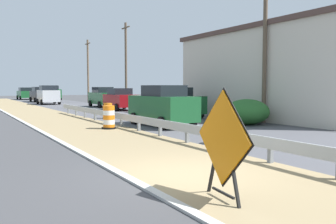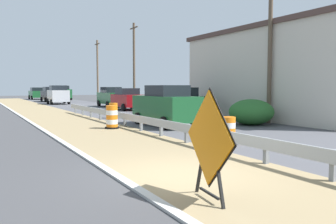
{
  "view_description": "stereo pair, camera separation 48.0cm",
  "coord_description": "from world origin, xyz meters",
  "px_view_note": "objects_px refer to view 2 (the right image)",
  "views": [
    {
      "loc": [
        -4.5,
        -6.74,
        2.06
      ],
      "look_at": [
        2.4,
        4.78,
        1.09
      ],
      "focal_mm": 37.7,
      "sensor_mm": 36.0,
      "label": 1
    },
    {
      "loc": [
        -4.08,
        -6.98,
        2.06
      ],
      "look_at": [
        2.4,
        4.78,
        1.09
      ],
      "focal_mm": 37.7,
      "sensor_mm": 36.0,
      "label": 2
    }
  ],
  "objects_px": {
    "car_lead_far_lane": "(50,94)",
    "utility_pole_mid": "(134,63)",
    "car_trailing_far_lane": "(58,95)",
    "utility_pole_near": "(270,36)",
    "traffic_barrel_mid": "(113,111)",
    "car_trailing_near_lane": "(111,97)",
    "utility_pole_far": "(98,70)",
    "traffic_barrel_nearest": "(228,132)",
    "warning_sign_diamond": "(209,141)",
    "traffic_barrel_close": "(112,118)",
    "car_mid_far_lane": "(181,102)",
    "car_distant_b": "(37,93)",
    "car_lead_near_lane": "(166,106)",
    "car_distant_c": "(63,93)",
    "car_distant_a": "(128,99)"
  },
  "relations": [
    {
      "from": "car_lead_near_lane",
      "to": "utility_pole_mid",
      "type": "relative_size",
      "value": 0.52
    },
    {
      "from": "utility_pole_near",
      "to": "utility_pole_far",
      "type": "height_order",
      "value": "utility_pole_near"
    },
    {
      "from": "car_lead_far_lane",
      "to": "car_distant_b",
      "type": "xyz_separation_m",
      "value": [
        -0.17,
        10.59,
        -0.05
      ]
    },
    {
      "from": "car_lead_far_lane",
      "to": "utility_pole_near",
      "type": "bearing_deg",
      "value": -171.72
    },
    {
      "from": "utility_pole_far",
      "to": "car_lead_near_lane",
      "type": "bearing_deg",
      "value": -100.76
    },
    {
      "from": "car_trailing_far_lane",
      "to": "utility_pole_far",
      "type": "relative_size",
      "value": 0.5
    },
    {
      "from": "traffic_barrel_nearest",
      "to": "car_mid_far_lane",
      "type": "xyz_separation_m",
      "value": [
        4.28,
        10.38,
        0.56
      ]
    },
    {
      "from": "traffic_barrel_close",
      "to": "car_lead_far_lane",
      "type": "height_order",
      "value": "car_lead_far_lane"
    },
    {
      "from": "car_trailing_near_lane",
      "to": "car_mid_far_lane",
      "type": "bearing_deg",
      "value": 0.48
    },
    {
      "from": "utility_pole_near",
      "to": "traffic_barrel_nearest",
      "type": "bearing_deg",
      "value": -144.52
    },
    {
      "from": "car_lead_near_lane",
      "to": "traffic_barrel_mid",
      "type": "bearing_deg",
      "value": 7.51
    },
    {
      "from": "car_lead_far_lane",
      "to": "utility_pole_near",
      "type": "xyz_separation_m",
      "value": [
        5.44,
        -35.34,
        3.83
      ]
    },
    {
      "from": "car_lead_near_lane",
      "to": "car_lead_far_lane",
      "type": "bearing_deg",
      "value": -1.94
    },
    {
      "from": "car_trailing_far_lane",
      "to": "utility_pole_near",
      "type": "relative_size",
      "value": 0.43
    },
    {
      "from": "traffic_barrel_mid",
      "to": "car_distant_b",
      "type": "relative_size",
      "value": 0.22
    },
    {
      "from": "traffic_barrel_mid",
      "to": "car_lead_near_lane",
      "type": "distance_m",
      "value": 5.65
    },
    {
      "from": "car_distant_b",
      "to": "utility_pole_near",
      "type": "bearing_deg",
      "value": -173.27
    },
    {
      "from": "car_mid_far_lane",
      "to": "car_trailing_near_lane",
      "type": "bearing_deg",
      "value": 177.35
    },
    {
      "from": "utility_pole_far",
      "to": "warning_sign_diamond",
      "type": "bearing_deg",
      "value": -104.87
    },
    {
      "from": "warning_sign_diamond",
      "to": "car_trailing_near_lane",
      "type": "height_order",
      "value": "warning_sign_diamond"
    },
    {
      "from": "utility_pole_near",
      "to": "utility_pole_mid",
      "type": "bearing_deg",
      "value": 90.08
    },
    {
      "from": "car_lead_near_lane",
      "to": "car_distant_a",
      "type": "distance_m",
      "value": 13.23
    },
    {
      "from": "car_lead_near_lane",
      "to": "utility_pole_mid",
      "type": "height_order",
      "value": "utility_pole_mid"
    },
    {
      "from": "car_lead_far_lane",
      "to": "utility_pole_mid",
      "type": "bearing_deg",
      "value": -162.15
    },
    {
      "from": "car_lead_near_lane",
      "to": "car_distant_c",
      "type": "distance_m",
      "value": 39.83
    },
    {
      "from": "car_distant_c",
      "to": "utility_pole_near",
      "type": "distance_m",
      "value": 41.48
    },
    {
      "from": "traffic_barrel_nearest",
      "to": "car_lead_near_lane",
      "type": "relative_size",
      "value": 0.22
    },
    {
      "from": "car_trailing_far_lane",
      "to": "car_distant_b",
      "type": "height_order",
      "value": "car_trailing_far_lane"
    },
    {
      "from": "car_trailing_far_lane",
      "to": "car_mid_far_lane",
      "type": "bearing_deg",
      "value": -169.76
    },
    {
      "from": "traffic_barrel_close",
      "to": "car_mid_far_lane",
      "type": "xyz_separation_m",
      "value": [
        6.26,
        3.84,
        0.49
      ]
    },
    {
      "from": "traffic_barrel_mid",
      "to": "car_lead_near_lane",
      "type": "relative_size",
      "value": 0.22
    },
    {
      "from": "car_lead_near_lane",
      "to": "utility_pole_near",
      "type": "relative_size",
      "value": 0.48
    },
    {
      "from": "traffic_barrel_nearest",
      "to": "car_distant_a",
      "type": "distance_m",
      "value": 19.59
    },
    {
      "from": "car_mid_far_lane",
      "to": "utility_pole_near",
      "type": "relative_size",
      "value": 0.48
    },
    {
      "from": "car_distant_c",
      "to": "utility_pole_near",
      "type": "xyz_separation_m",
      "value": [
        2.47,
        -41.24,
        3.74
      ]
    },
    {
      "from": "traffic_barrel_mid",
      "to": "car_lead_near_lane",
      "type": "xyz_separation_m",
      "value": [
        0.86,
        -5.55,
        0.62
      ]
    },
    {
      "from": "traffic_barrel_mid",
      "to": "car_lead_far_lane",
      "type": "distance_m",
      "value": 28.29
    },
    {
      "from": "traffic_barrel_nearest",
      "to": "car_trailing_far_lane",
      "type": "height_order",
      "value": "car_trailing_far_lane"
    },
    {
      "from": "utility_pole_near",
      "to": "traffic_barrel_close",
      "type": "bearing_deg",
      "value": 168.46
    },
    {
      "from": "traffic_barrel_mid",
      "to": "car_trailing_near_lane",
      "type": "distance_m",
      "value": 13.27
    },
    {
      "from": "traffic_barrel_nearest",
      "to": "car_lead_far_lane",
      "type": "height_order",
      "value": "car_lead_far_lane"
    },
    {
      "from": "utility_pole_far",
      "to": "car_trailing_far_lane",
      "type": "bearing_deg",
      "value": -158.92
    },
    {
      "from": "utility_pole_far",
      "to": "car_distant_c",
      "type": "bearing_deg",
      "value": 101.02
    },
    {
      "from": "traffic_barrel_mid",
      "to": "car_lead_near_lane",
      "type": "height_order",
      "value": "car_lead_near_lane"
    },
    {
      "from": "car_trailing_far_lane",
      "to": "car_distant_b",
      "type": "xyz_separation_m",
      "value": [
        0.25,
        17.8,
        -0.13
      ]
    },
    {
      "from": "car_lead_far_lane",
      "to": "car_distant_c",
      "type": "relative_size",
      "value": 1.09
    },
    {
      "from": "traffic_barrel_nearest",
      "to": "car_trailing_near_lane",
      "type": "relative_size",
      "value": 0.22
    },
    {
      "from": "traffic_barrel_close",
      "to": "car_trailing_far_lane",
      "type": "xyz_separation_m",
      "value": [
        2.81,
        26.35,
        0.58
      ]
    },
    {
      "from": "traffic_barrel_close",
      "to": "utility_pole_far",
      "type": "distance_m",
      "value": 29.91
    },
    {
      "from": "car_distant_a",
      "to": "car_distant_c",
      "type": "distance_m",
      "value": 26.84
    }
  ]
}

